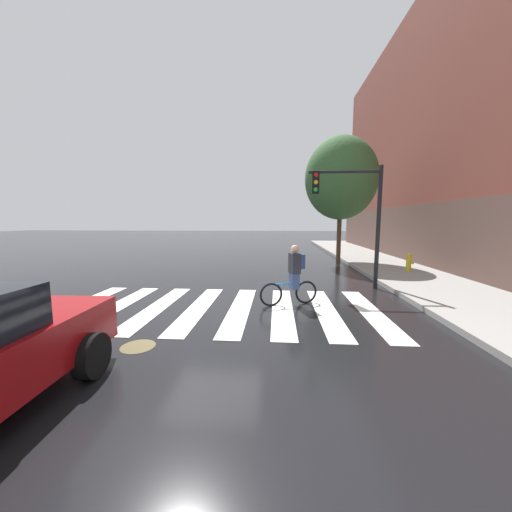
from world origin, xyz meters
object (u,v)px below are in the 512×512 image
traffic_light_near (354,206)px  fire_hydrant (409,262)px  manhole_cover (138,346)px  street_tree_near (341,178)px  cyclist (293,275)px

traffic_light_near → fire_hydrant: size_ratio=5.38×
manhole_cover → street_tree_near: (6.02, 11.13, 4.61)m
cyclist → fire_hydrant: cyclist is taller
cyclist → fire_hydrant: size_ratio=2.17×
cyclist → street_tree_near: 9.47m
manhole_cover → traffic_light_near: bearing=44.5°
traffic_light_near → street_tree_near: (0.79, 5.99, 1.76)m
cyclist → traffic_light_near: traffic_light_near is taller
traffic_light_near → street_tree_near: bearing=82.5°
street_tree_near → fire_hydrant: bearing=-52.3°
fire_hydrant → street_tree_near: bearing=127.7°
manhole_cover → traffic_light_near: 7.87m
cyclist → manhole_cover: bearing=-135.9°
cyclist → traffic_light_near: (2.16, 2.18, 2.02)m
traffic_light_near → fire_hydrant: 4.89m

